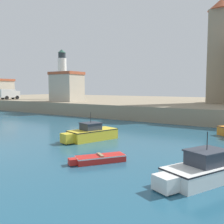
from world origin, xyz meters
name	(u,v)px	position (x,y,z in m)	size (l,w,h in m)	color
quay_seawall	(177,105)	(0.00, 42.83, 1.03)	(120.00, 40.00, 2.07)	gray
motorboat_white_0	(207,169)	(15.27, 4.60, 0.56)	(3.82, 6.06, 2.46)	white
dinghy_red_1	(99,158)	(8.91, 4.14, 0.24)	(2.69, 3.36, 0.50)	red
motorboat_yellow_3	(91,133)	(4.21, 9.27, 0.59)	(3.07, 5.33, 2.46)	yellow
lighthouse	(62,75)	(-24.00, 34.60, 7.41)	(1.97, 1.97, 11.09)	silver
harbor_shed_mid_row	(67,87)	(-16.00, 27.58, 4.82)	(5.53, 4.34, 5.46)	#BCB29E
truck_on_quay	(9,94)	(-32.06, 26.30, 3.28)	(2.70, 4.56, 2.20)	silver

